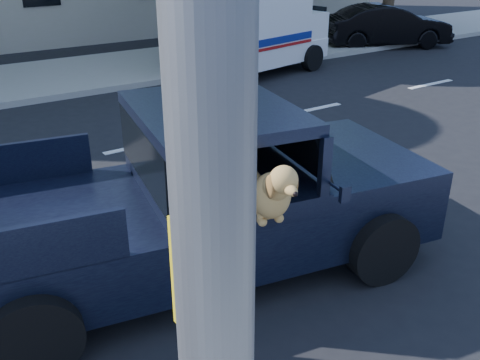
% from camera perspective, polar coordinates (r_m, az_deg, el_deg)
% --- Properties ---
extents(ground, '(120.00, 120.00, 0.00)m').
position_cam_1_polar(ground, '(7.27, 0.99, -4.31)').
color(ground, black).
rests_on(ground, ground).
extents(far_sidewalk, '(60.00, 4.00, 0.15)m').
position_cam_1_polar(far_sidewalk, '(15.28, -19.13, 10.32)').
color(far_sidewalk, gray).
rests_on(far_sidewalk, ground).
extents(lane_stripes, '(21.60, 0.14, 0.01)m').
position_cam_1_polar(lane_stripes, '(10.89, -0.37, 5.83)').
color(lane_stripes, silver).
rests_on(lane_stripes, ground).
extents(pickup_truck, '(5.62, 3.18, 1.91)m').
position_cam_1_polar(pickup_truck, '(5.97, -5.61, -4.29)').
color(pickup_truck, black).
rests_on(pickup_truck, ground).
extents(mail_truck, '(4.62, 2.92, 2.36)m').
position_cam_1_polar(mail_truck, '(14.97, 1.01, 15.12)').
color(mail_truck, silver).
rests_on(mail_truck, ground).
extents(parked_sedan, '(3.07, 4.50, 1.40)m').
position_cam_1_polar(parked_sedan, '(19.53, 15.37, 15.56)').
color(parked_sedan, black).
rests_on(parked_sedan, ground).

